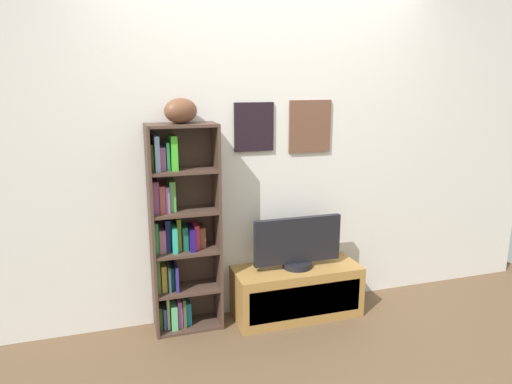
{
  "coord_description": "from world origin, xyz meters",
  "views": [
    {
      "loc": [
        -1.1,
        -2.15,
        1.76
      ],
      "look_at": [
        -0.16,
        0.85,
        1.01
      ],
      "focal_mm": 33.0,
      "sensor_mm": 36.0,
      "label": 1
    }
  ],
  "objects_px": {
    "tv_stand": "(297,291)",
    "television": "(298,243)",
    "bookshelf": "(178,234)",
    "football": "(181,111)"
  },
  "relations": [
    {
      "from": "tv_stand",
      "to": "television",
      "type": "xyz_separation_m",
      "value": [
        -0.0,
        0.0,
        0.38
      ]
    },
    {
      "from": "bookshelf",
      "to": "television",
      "type": "xyz_separation_m",
      "value": [
        0.87,
        -0.1,
        -0.13
      ]
    },
    {
      "from": "bookshelf",
      "to": "television",
      "type": "relative_size",
      "value": 2.2
    },
    {
      "from": "tv_stand",
      "to": "television",
      "type": "distance_m",
      "value": 0.38
    },
    {
      "from": "football",
      "to": "tv_stand",
      "type": "bearing_deg",
      "value": -4.75
    },
    {
      "from": "football",
      "to": "tv_stand",
      "type": "height_order",
      "value": "football"
    },
    {
      "from": "television",
      "to": "bookshelf",
      "type": "bearing_deg",
      "value": 173.72
    },
    {
      "from": "football",
      "to": "tv_stand",
      "type": "relative_size",
      "value": 0.26
    },
    {
      "from": "bookshelf",
      "to": "football",
      "type": "height_order",
      "value": "football"
    },
    {
      "from": "tv_stand",
      "to": "football",
      "type": "bearing_deg",
      "value": 175.25
    }
  ]
}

